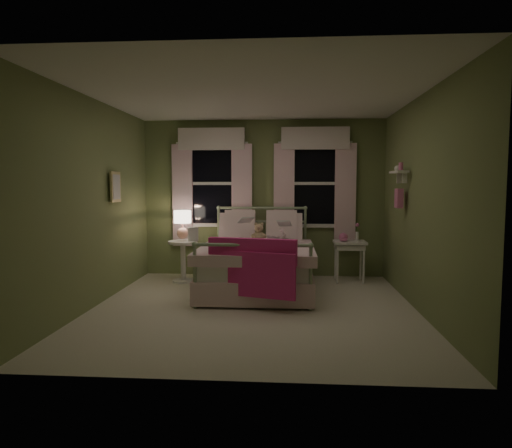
# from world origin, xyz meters

# --- Properties ---
(room_shell) EXTENTS (4.20, 4.20, 4.20)m
(room_shell) POSITION_xyz_m (0.00, 0.00, 1.30)
(room_shell) COLOR #EFE5CF
(room_shell) RESTS_ON ground
(bed) EXTENTS (1.58, 2.04, 1.18)m
(bed) POSITION_xyz_m (-0.01, 0.95, 0.38)
(bed) COLOR white
(bed) RESTS_ON ground
(pink_throw) EXTENTS (1.10, 0.40, 0.71)m
(pink_throw) POSITION_xyz_m (-0.01, -0.07, 0.61)
(pink_throw) COLOR #DD2B80
(pink_throw) RESTS_ON bed
(child_left) EXTENTS (0.31, 0.23, 0.75)m
(child_left) POSITION_xyz_m (-0.29, 1.38, 0.94)
(child_left) COLOR #F7D1DD
(child_left) RESTS_ON bed
(child_right) EXTENTS (0.47, 0.42, 0.80)m
(child_right) POSITION_xyz_m (0.27, 1.38, 0.97)
(child_right) COLOR #F7D1DD
(child_right) RESTS_ON bed
(book_left) EXTENTS (0.23, 0.18, 0.26)m
(book_left) POSITION_xyz_m (-0.29, 1.13, 0.96)
(book_left) COLOR beige
(book_left) RESTS_ON child_left
(book_right) EXTENTS (0.21, 0.14, 0.26)m
(book_right) POSITION_xyz_m (0.27, 1.13, 0.92)
(book_right) COLOR beige
(book_right) RESTS_ON child_right
(teddy_bear) EXTENTS (0.23, 0.19, 0.31)m
(teddy_bear) POSITION_xyz_m (-0.01, 1.22, 0.79)
(teddy_bear) COLOR tan
(teddy_bear) RESTS_ON bed
(nightstand_left) EXTENTS (0.46, 0.46, 0.65)m
(nightstand_left) POSITION_xyz_m (-1.23, 1.48, 0.42)
(nightstand_left) COLOR white
(nightstand_left) RESTS_ON ground
(table_lamp) EXTENTS (0.27, 0.27, 0.45)m
(table_lamp) POSITION_xyz_m (-1.23, 1.48, 0.95)
(table_lamp) COLOR #FFAE96
(table_lamp) RESTS_ON nightstand_left
(book_nightstand) EXTENTS (0.23, 0.27, 0.02)m
(book_nightstand) POSITION_xyz_m (-1.13, 1.40, 0.66)
(book_nightstand) COLOR beige
(book_nightstand) RESTS_ON nightstand_left
(nightstand_right) EXTENTS (0.50, 0.40, 0.64)m
(nightstand_right) POSITION_xyz_m (1.38, 1.64, 0.55)
(nightstand_right) COLOR white
(nightstand_right) RESTS_ON ground
(pink_toy) EXTENTS (0.14, 0.19, 0.14)m
(pink_toy) POSITION_xyz_m (1.28, 1.64, 0.71)
(pink_toy) COLOR pink
(pink_toy) RESTS_ON nightstand_right
(bud_vase) EXTENTS (0.06, 0.06, 0.28)m
(bud_vase) POSITION_xyz_m (1.50, 1.69, 0.79)
(bud_vase) COLOR white
(bud_vase) RESTS_ON nightstand_right
(window_left) EXTENTS (1.34, 0.13, 1.96)m
(window_left) POSITION_xyz_m (-0.85, 2.03, 1.62)
(window_left) COLOR black
(window_left) RESTS_ON room_shell
(window_right) EXTENTS (1.34, 0.13, 1.96)m
(window_right) POSITION_xyz_m (0.85, 2.03, 1.62)
(window_right) COLOR black
(window_right) RESTS_ON room_shell
(wall_shelf) EXTENTS (0.15, 0.50, 0.60)m
(wall_shelf) POSITION_xyz_m (1.90, 0.70, 1.52)
(wall_shelf) COLOR white
(wall_shelf) RESTS_ON room_shell
(framed_picture) EXTENTS (0.03, 0.32, 0.42)m
(framed_picture) POSITION_xyz_m (-1.95, 0.60, 1.50)
(framed_picture) COLOR beige
(framed_picture) RESTS_ON room_shell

